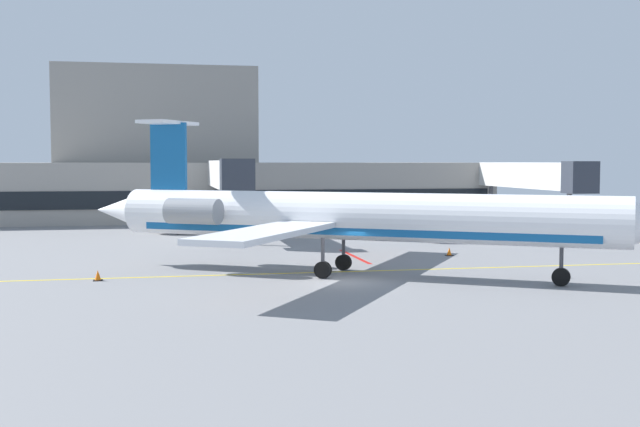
# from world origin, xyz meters

# --- Properties ---
(ground) EXTENTS (120.00, 120.00, 0.11)m
(ground) POSITION_xyz_m (0.00, 0.00, -0.05)
(ground) COLOR slate
(terminal_building) EXTENTS (55.81, 16.41, 16.29)m
(terminal_building) POSITION_xyz_m (-4.14, 48.55, 5.55)
(terminal_building) COLOR gray
(terminal_building) RESTS_ON ground
(jet_bridge_west) EXTENTS (2.40, 22.59, 6.38)m
(jet_bridge_west) POSITION_xyz_m (-3.66, 27.94, 5.00)
(jet_bridge_west) COLOR silver
(jet_bridge_west) RESTS_ON ground
(jet_bridge_east) EXTENTS (2.40, 20.39, 6.20)m
(jet_bridge_east) POSITION_xyz_m (24.72, 29.06, 4.82)
(jet_bridge_east) COLOR silver
(jet_bridge_east) RESTS_ON ground
(regional_jet) EXTENTS (29.30, 22.53, 8.55)m
(regional_jet) POSITION_xyz_m (0.73, 2.51, 3.17)
(regional_jet) COLOR white
(regional_jet) RESTS_ON ground
(baggage_tug) EXTENTS (2.78, 3.71, 2.05)m
(baggage_tug) POSITION_xyz_m (20.49, 14.68, 0.93)
(baggage_tug) COLOR #19389E
(baggage_tug) RESTS_ON ground
(pushback_tractor) EXTENTS (3.06, 4.54, 1.96)m
(pushback_tractor) POSITION_xyz_m (12.67, 19.62, 0.91)
(pushback_tractor) COLOR #1E4CB2
(pushback_tractor) RESTS_ON ground
(fuel_tank) EXTENTS (8.01, 3.53, 2.81)m
(fuel_tank) POSITION_xyz_m (-6.37, 29.41, 1.56)
(fuel_tank) COLOR white
(fuel_tank) RESTS_ON ground
(safety_cone_alpha) EXTENTS (0.47, 0.47, 0.55)m
(safety_cone_alpha) POSITION_xyz_m (-12.46, 3.01, 0.25)
(safety_cone_alpha) COLOR orange
(safety_cone_alpha) RESTS_ON ground
(safety_cone_bravo) EXTENTS (0.47, 0.47, 0.55)m
(safety_cone_bravo) POSITION_xyz_m (9.38, 9.87, 0.25)
(safety_cone_bravo) COLOR orange
(safety_cone_bravo) RESTS_ON ground
(safety_cone_charlie) EXTENTS (0.47, 0.47, 0.55)m
(safety_cone_charlie) POSITION_xyz_m (11.67, -0.87, 0.25)
(safety_cone_charlie) COLOR orange
(safety_cone_charlie) RESTS_ON ground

